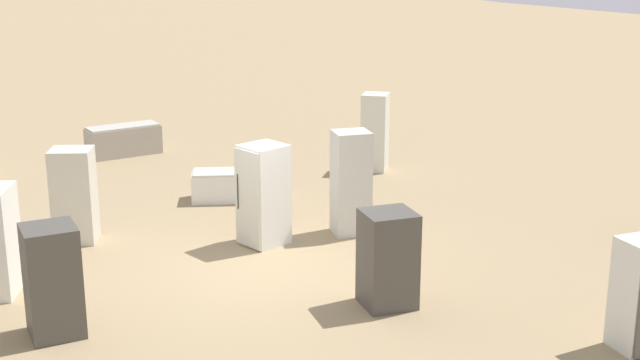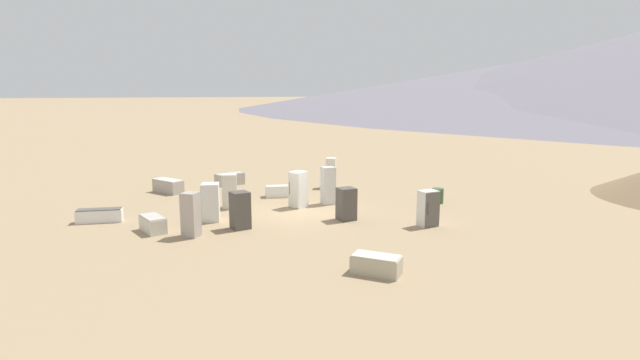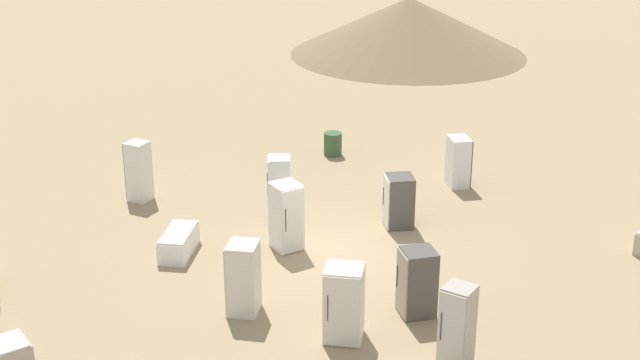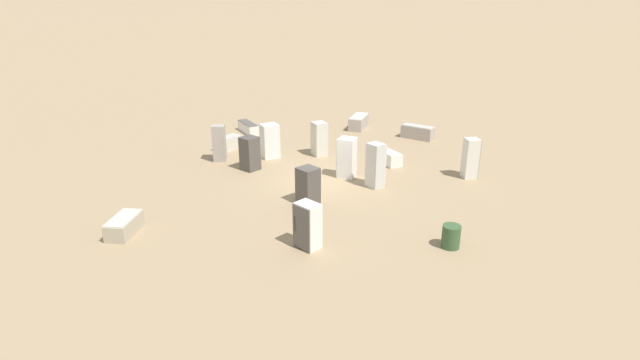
% 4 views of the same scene
% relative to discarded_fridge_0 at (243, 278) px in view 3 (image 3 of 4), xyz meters
% --- Properties ---
extents(ground_plane, '(1000.00, 1000.00, 0.00)m').
position_rel_discarded_fridge_0_xyz_m(ground_plane, '(-2.48, -2.63, -0.84)').
color(ground_plane, '#9E8460').
extents(dirt_mound, '(11.19, 11.19, 2.70)m').
position_rel_discarded_fridge_0_xyz_m(dirt_mound, '(-9.41, -23.07, 0.52)').
color(dirt_mound, '#7F6647').
rests_on(dirt_mound, ground_plane).
extents(discarded_fridge_0, '(0.85, 0.87, 1.67)m').
position_rel_discarded_fridge_0_xyz_m(discarded_fridge_0, '(0.00, 0.00, 0.00)').
color(discarded_fridge_0, beige).
rests_on(discarded_fridge_0, ground_plane).
extents(discarded_fridge_1, '(0.63, 0.79, 1.52)m').
position_rel_discarded_fridge_0_xyz_m(discarded_fridge_1, '(-6.91, -6.58, -0.08)').
color(discarded_fridge_1, white).
rests_on(discarded_fridge_1, ground_plane).
extents(discarded_fridge_3, '(0.81, 0.80, 1.77)m').
position_rel_discarded_fridge_0_xyz_m(discarded_fridge_3, '(2.53, -6.87, 0.05)').
color(discarded_fridge_3, silver).
rests_on(discarded_fridge_3, ground_plane).
extents(discarded_fridge_4, '(1.08, 1.66, 0.61)m').
position_rel_discarded_fridge_0_xyz_m(discarded_fridge_4, '(1.43, -3.18, -0.53)').
color(discarded_fridge_4, white).
rests_on(discarded_fridge_4, ground_plane).
extents(discarded_fridge_5, '(0.83, 0.83, 1.75)m').
position_rel_discarded_fridge_0_xyz_m(discarded_fridge_5, '(-4.06, 2.73, 0.04)').
color(discarded_fridge_5, '#A89E93').
rests_on(discarded_fridge_5, ground_plane).
extents(discarded_fridge_7, '(0.76, 0.75, 1.44)m').
position_rel_discarded_fridge_0_xyz_m(discarded_fridge_7, '(-4.46, -3.99, -0.12)').
color(discarded_fridge_7, '#4C4742').
rests_on(discarded_fridge_7, ground_plane).
extents(discarded_fridge_9, '(0.89, 0.93, 1.78)m').
position_rel_discarded_fridge_0_xyz_m(discarded_fridge_9, '(-1.31, -3.06, 0.05)').
color(discarded_fridge_9, white).
rests_on(discarded_fridge_9, ground_plane).
extents(discarded_fridge_10, '(0.98, 0.96, 1.67)m').
position_rel_discarded_fridge_0_xyz_m(discarded_fridge_10, '(-2.00, 1.44, -0.00)').
color(discarded_fridge_10, white).
rests_on(discarded_fridge_10, ground_plane).
extents(discarded_fridge_12, '(0.66, 0.68, 1.89)m').
position_rel_discarded_fridge_0_xyz_m(discarded_fridge_12, '(-1.31, -4.70, 0.11)').
color(discarded_fridge_12, silver).
rests_on(discarded_fridge_12, ground_plane).
extents(discarded_fridge_14, '(0.82, 0.76, 1.55)m').
position_rel_discarded_fridge_0_xyz_m(discarded_fridge_14, '(-3.78, 0.65, -0.06)').
color(discarded_fridge_14, '#4C4742').
rests_on(discarded_fridge_14, ground_plane).
extents(rusty_barrel, '(0.59, 0.59, 0.76)m').
position_rel_discarded_fridge_0_xyz_m(rusty_barrel, '(-3.61, -9.79, -0.46)').
color(rusty_barrel, '#385633').
rests_on(rusty_barrel, ground_plane).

